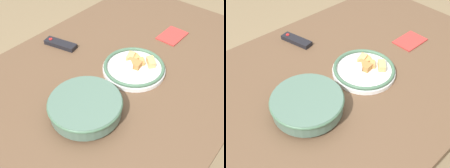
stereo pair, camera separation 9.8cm
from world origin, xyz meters
The scene contains 6 objects.
ground_plane centered at (0.00, 0.00, 0.00)m, with size 8.00×8.00×0.00m, color #7F6B4C.
dining_table centered at (0.00, 0.00, 0.66)m, with size 1.46×0.95×0.74m.
noodle_bowl centered at (-0.25, -0.06, 0.78)m, with size 0.26×0.26×0.07m.
food_plate centered at (0.05, -0.05, 0.76)m, with size 0.26×0.26×0.04m.
tv_remote centered at (-0.03, 0.32, 0.75)m, with size 0.08×0.16×0.02m.
folded_napkin centered at (0.37, -0.04, 0.74)m, with size 0.14×0.10×0.01m.
Camera 2 is at (-0.58, -0.58, 1.45)m, focal length 42.00 mm.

